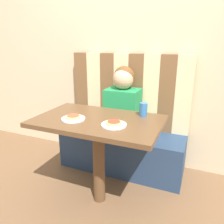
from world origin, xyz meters
TOP-DOWN VIEW (x-y plane):
  - ground_plane at (0.00, 0.00)m, footprint 12.00×12.00m
  - wall_back at (0.00, 0.85)m, footprint 7.00×0.05m
  - booth_seat at (0.00, 0.56)m, footprint 1.28×0.46m
  - booth_backrest at (0.00, 0.75)m, footprint 1.28×0.08m
  - dining_table at (0.00, 0.00)m, footprint 0.98×0.61m
  - person at (0.00, 0.57)m, footprint 0.33×0.26m
  - plate_left at (-0.17, -0.09)m, footprint 0.18×0.18m
  - plate_right at (0.17, -0.09)m, footprint 0.18×0.18m
  - pizza_left at (-0.17, -0.09)m, footprint 0.11×0.11m
  - pizza_right at (0.17, -0.09)m, footprint 0.11×0.11m
  - drinking_cup at (0.30, 0.20)m, footprint 0.06×0.06m

SIDE VIEW (x-z plane):
  - ground_plane at x=0.00m, z-range 0.00..0.00m
  - booth_seat at x=0.00m, z-range 0.00..0.42m
  - dining_table at x=0.00m, z-range 0.26..1.01m
  - person at x=0.00m, z-range 0.41..1.09m
  - plate_left at x=-0.17m, z-range 0.75..0.76m
  - plate_right at x=0.17m, z-range 0.75..0.76m
  - pizza_left at x=-0.17m, z-range 0.76..0.78m
  - pizza_right at x=0.17m, z-range 0.76..0.78m
  - drinking_cup at x=0.30m, z-range 0.75..0.86m
  - booth_backrest at x=0.00m, z-range 0.42..1.21m
  - wall_back at x=0.00m, z-range 0.00..2.60m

